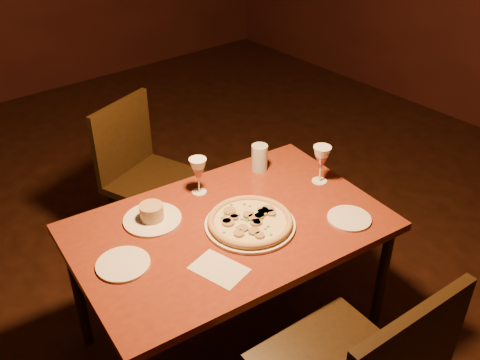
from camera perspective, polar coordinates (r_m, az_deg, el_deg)
floor at (r=2.61m, az=-0.58°, el=-17.68°), size 7.00×7.00×0.00m
dining_table at (r=2.23m, az=-1.11°, el=-5.94°), size 1.34×0.94×0.68m
chair_far at (r=2.92m, az=-10.16°, el=0.79°), size 0.54×0.54×0.88m
pizza_plate at (r=2.17m, az=1.09°, el=-4.47°), size 0.37×0.37×0.04m
ramekin_saucer at (r=2.23m, az=-9.37°, el=-3.77°), size 0.24×0.24×0.08m
wine_glass_far at (r=2.35m, az=-4.46°, el=0.43°), size 0.08×0.08×0.17m
wine_glass_right at (r=2.44m, az=8.62°, el=1.64°), size 0.08×0.08×0.18m
water_tumbler at (r=2.52m, az=2.09°, el=2.40°), size 0.08×0.08×0.13m
side_plate_left at (r=2.04m, az=-12.36°, el=-8.76°), size 0.20×0.20×0.01m
side_plate_near at (r=2.26m, az=11.57°, el=-4.03°), size 0.18×0.18×0.01m
menu_card at (r=1.99m, az=-2.26°, el=-9.45°), size 0.18×0.23×0.00m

